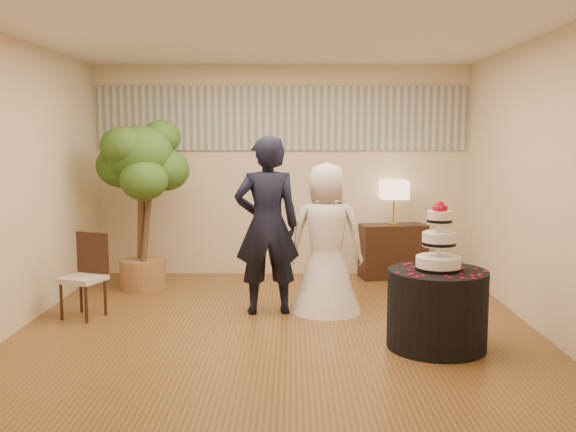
{
  "coord_description": "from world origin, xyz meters",
  "views": [
    {
      "loc": [
        0.14,
        -6.11,
        1.85
      ],
      "look_at": [
        0.1,
        0.4,
        1.05
      ],
      "focal_mm": 40.0,
      "sensor_mm": 36.0,
      "label": 1
    }
  ],
  "objects_px": {
    "wedding_cake": "(439,236)",
    "console": "(393,251)",
    "bride": "(327,238)",
    "side_chair": "(83,276)",
    "groom": "(267,225)",
    "ficus_tree": "(141,203)",
    "cake_table": "(437,309)",
    "table_lamp": "(394,203)"
  },
  "relations": [
    {
      "from": "table_lamp",
      "to": "ficus_tree",
      "type": "xyz_separation_m",
      "value": [
        -3.17,
        -0.63,
        0.05
      ]
    },
    {
      "from": "ficus_tree",
      "to": "side_chair",
      "type": "height_order",
      "value": "ficus_tree"
    },
    {
      "from": "wedding_cake",
      "to": "side_chair",
      "type": "bearing_deg",
      "value": 164.98
    },
    {
      "from": "cake_table",
      "to": "wedding_cake",
      "type": "height_order",
      "value": "wedding_cake"
    },
    {
      "from": "groom",
      "to": "cake_table",
      "type": "distance_m",
      "value": 1.99
    },
    {
      "from": "groom",
      "to": "wedding_cake",
      "type": "xyz_separation_m",
      "value": [
        1.54,
        -1.12,
        0.06
      ]
    },
    {
      "from": "groom",
      "to": "table_lamp",
      "type": "relative_size",
      "value": 3.22
    },
    {
      "from": "cake_table",
      "to": "table_lamp",
      "type": "relative_size",
      "value": 1.5
    },
    {
      "from": "cake_table",
      "to": "wedding_cake",
      "type": "bearing_deg",
      "value": 0.0
    },
    {
      "from": "cake_table",
      "to": "bride",
      "type": "bearing_deg",
      "value": 127.7
    },
    {
      "from": "ficus_tree",
      "to": "side_chair",
      "type": "relative_size",
      "value": 2.43
    },
    {
      "from": "wedding_cake",
      "to": "console",
      "type": "relative_size",
      "value": 0.71
    },
    {
      "from": "console",
      "to": "side_chair",
      "type": "relative_size",
      "value": 0.98
    },
    {
      "from": "groom",
      "to": "side_chair",
      "type": "relative_size",
      "value": 2.16
    },
    {
      "from": "wedding_cake",
      "to": "bride",
      "type": "bearing_deg",
      "value": 127.7
    },
    {
      "from": "bride",
      "to": "wedding_cake",
      "type": "relative_size",
      "value": 2.62
    },
    {
      "from": "wedding_cake",
      "to": "side_chair",
      "type": "xyz_separation_m",
      "value": [
        -3.43,
        0.92,
        -0.57
      ]
    },
    {
      "from": "ficus_tree",
      "to": "side_chair",
      "type": "bearing_deg",
      "value": -103.69
    },
    {
      "from": "bride",
      "to": "wedding_cake",
      "type": "bearing_deg",
      "value": 132.86
    },
    {
      "from": "groom",
      "to": "table_lamp",
      "type": "height_order",
      "value": "groom"
    },
    {
      "from": "cake_table",
      "to": "console",
      "type": "distance_m",
      "value": 2.84
    },
    {
      "from": "cake_table",
      "to": "wedding_cake",
      "type": "xyz_separation_m",
      "value": [
        0.0,
        0.0,
        0.65
      ]
    },
    {
      "from": "table_lamp",
      "to": "side_chair",
      "type": "height_order",
      "value": "table_lamp"
    },
    {
      "from": "bride",
      "to": "table_lamp",
      "type": "relative_size",
      "value": 2.75
    },
    {
      "from": "wedding_cake",
      "to": "console",
      "type": "bearing_deg",
      "value": 88.94
    },
    {
      "from": "bride",
      "to": "side_chair",
      "type": "relative_size",
      "value": 1.84
    },
    {
      "from": "groom",
      "to": "ficus_tree",
      "type": "xyz_separation_m",
      "value": [
        -1.57,
        1.09,
        0.12
      ]
    },
    {
      "from": "bride",
      "to": "side_chair",
      "type": "height_order",
      "value": "bride"
    },
    {
      "from": "bride",
      "to": "side_chair",
      "type": "distance_m",
      "value": 2.55
    },
    {
      "from": "groom",
      "to": "console",
      "type": "distance_m",
      "value": 2.42
    },
    {
      "from": "table_lamp",
      "to": "side_chair",
      "type": "xyz_separation_m",
      "value": [
        -3.48,
        -1.92,
        -0.57
      ]
    },
    {
      "from": "cake_table",
      "to": "table_lamp",
      "type": "xyz_separation_m",
      "value": [
        0.05,
        2.84,
        0.65
      ]
    },
    {
      "from": "bride",
      "to": "ficus_tree",
      "type": "bearing_deg",
      "value": -19.92
    },
    {
      "from": "console",
      "to": "side_chair",
      "type": "height_order",
      "value": "side_chair"
    },
    {
      "from": "console",
      "to": "ficus_tree",
      "type": "xyz_separation_m",
      "value": [
        -3.17,
        -0.63,
        0.7
      ]
    },
    {
      "from": "bride",
      "to": "side_chair",
      "type": "bearing_deg",
      "value": 11.11
    },
    {
      "from": "groom",
      "to": "side_chair",
      "type": "distance_m",
      "value": 1.96
    },
    {
      "from": "wedding_cake",
      "to": "ficus_tree",
      "type": "relative_size",
      "value": 0.29
    },
    {
      "from": "wedding_cake",
      "to": "table_lamp",
      "type": "distance_m",
      "value": 2.84
    },
    {
      "from": "bride",
      "to": "console",
      "type": "relative_size",
      "value": 1.87
    },
    {
      "from": "ficus_tree",
      "to": "bride",
      "type": "bearing_deg",
      "value": -25.07
    },
    {
      "from": "wedding_cake",
      "to": "ficus_tree",
      "type": "bearing_deg",
      "value": 144.62
    }
  ]
}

